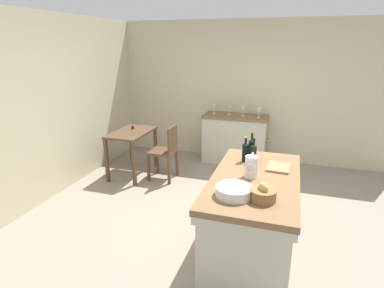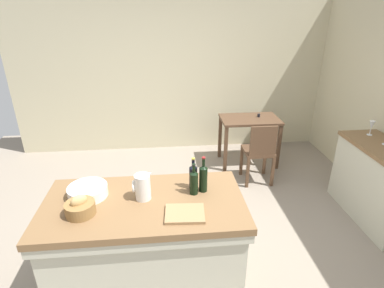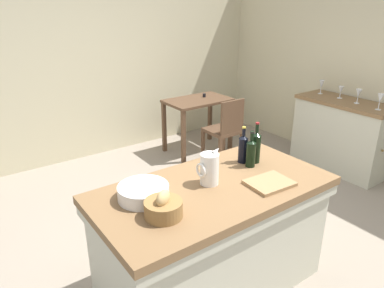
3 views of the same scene
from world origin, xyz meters
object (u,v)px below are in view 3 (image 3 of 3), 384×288
wash_bowl (143,192)px  wine_glass_middle (341,90)px  side_cabinet (341,135)px  wine_glass_right (321,84)px  writing_desk (198,108)px  wine_bottle_green (251,152)px  wooden_chair (225,130)px  island_table (212,234)px  cutting_board (269,183)px  wine_bottle_dark (256,146)px  wine_bottle_amber (243,148)px  bread_basket (163,207)px  wine_glass_far_left (380,99)px  wine_glass_left (358,94)px  pitcher (209,169)px

wash_bowl → wine_glass_middle: wine_glass_middle is taller
side_cabinet → wine_glass_right: 0.71m
writing_desk → wine_bottle_green: (-1.11, -2.16, 0.35)m
wooden_chair → wine_glass_right: 1.40m
wooden_chair → wine_glass_middle: bearing=-33.6°
island_table → wine_bottle_green: 0.67m
cutting_board → wine_bottle_dark: size_ratio=0.92×
wine_glass_middle → wine_bottle_amber: bearing=-164.2°
cutting_board → wine_glass_right: bearing=28.9°
side_cabinet → bread_basket: (-3.14, -0.80, 0.48)m
side_cabinet → wine_glass_middle: 0.57m
wooden_chair → wine_glass_far_left: size_ratio=4.97×
wine_bottle_amber → wine_glass_middle: bearing=15.8°
island_table → bread_basket: bread_basket is taller
bread_basket → wine_glass_left: bearing=12.1°
wine_glass_middle → island_table: bearing=-163.2°
side_cabinet → wine_bottle_green: size_ratio=4.21×
wine_bottle_dark → wine_glass_left: bearing=11.5°
wine_bottle_amber → wine_glass_far_left: bearing=2.3°
cutting_board → wine_bottle_amber: 0.41m
wine_glass_far_left → wine_glass_left: bearing=79.5°
wooden_chair → wine_glass_far_left: 1.82m
pitcher → bread_basket: pitcher is taller
wine_bottle_amber → wine_glass_right: 2.46m
bread_basket → wine_bottle_green: wine_bottle_green is taller
side_cabinet → wine_bottle_amber: wine_bottle_amber is taller
cutting_board → wine_glass_far_left: 2.33m
writing_desk → wine_glass_right: (1.18, -1.14, 0.39)m
wine_glass_middle → wine_glass_right: (0.00, 0.29, 0.02)m
bread_basket → wine_bottle_amber: (0.91, 0.29, 0.06)m
wine_bottle_dark → wash_bowl: bearing=179.0°
wine_bottle_amber → wooden_chair: bearing=53.1°
wooden_chair → bread_basket: size_ratio=3.98×
wine_bottle_amber → cutting_board: bearing=-105.2°
bread_basket → wine_glass_right: bearing=21.0°
island_table → writing_desk: bearing=55.6°
side_cabinet → wine_glass_far_left: (-0.06, -0.42, 0.58)m
island_table → wine_bottle_dark: bearing=12.7°
side_cabinet → wash_bowl: size_ratio=3.63×
bread_basket → wine_glass_left: size_ratio=1.32×
bread_basket → wine_glass_right: wine_glass_right is taller
wine_bottle_dark → wine_glass_right: wine_bottle_dark is taller
wine_glass_middle → pitcher: bearing=-164.1°
island_table → bread_basket: (-0.48, -0.12, 0.46)m
cutting_board → wine_glass_right: wine_glass_right is taller
writing_desk → bread_basket: 3.11m
side_cabinet → wine_glass_right: size_ratio=6.63×
writing_desk → wash_bowl: bearing=-133.6°
bread_basket → wine_bottle_amber: bearing=17.9°
wine_glass_far_left → wine_glass_right: (0.11, 0.84, -0.00)m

